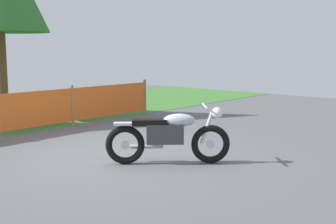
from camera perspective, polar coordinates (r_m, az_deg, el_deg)
ground at (r=8.23m, az=-6.74°, el=-5.59°), size 24.00×24.00×0.02m
barrier_fence at (r=10.63m, az=-18.29°, el=0.21°), size 8.13×0.08×1.05m
motorcycle_lead at (r=7.40m, az=0.11°, el=-3.13°), size 1.55×1.64×1.01m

